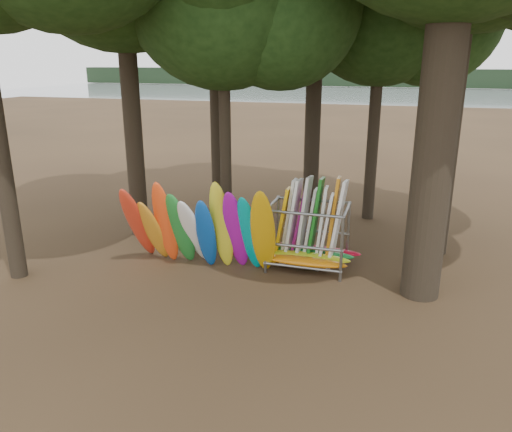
# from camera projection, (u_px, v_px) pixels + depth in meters

# --- Properties ---
(ground) EXTENTS (120.00, 120.00, 0.00)m
(ground) POSITION_uv_depth(u_px,v_px,m) (247.00, 275.00, 14.96)
(ground) COLOR #47331E
(ground) RESTS_ON ground
(lake) EXTENTS (160.00, 160.00, 0.00)m
(lake) POSITION_uv_depth(u_px,v_px,m) (377.00, 105.00, 69.76)
(lake) COLOR gray
(lake) RESTS_ON ground
(far_shore) EXTENTS (160.00, 4.00, 4.00)m
(far_shore) POSITION_uv_depth(u_px,v_px,m) (392.00, 78.00, 114.83)
(far_shore) COLOR black
(far_shore) RESTS_ON ground
(kayak_row) EXTENTS (4.85, 2.19, 3.04)m
(kayak_row) POSITION_uv_depth(u_px,v_px,m) (200.00, 229.00, 15.00)
(kayak_row) COLOR red
(kayak_row) RESTS_ON ground
(storage_rack) EXTENTS (3.23, 1.58, 2.87)m
(storage_rack) POSITION_uv_depth(u_px,v_px,m) (308.00, 238.00, 15.28)
(storage_rack) COLOR slate
(storage_rack) RESTS_ON ground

